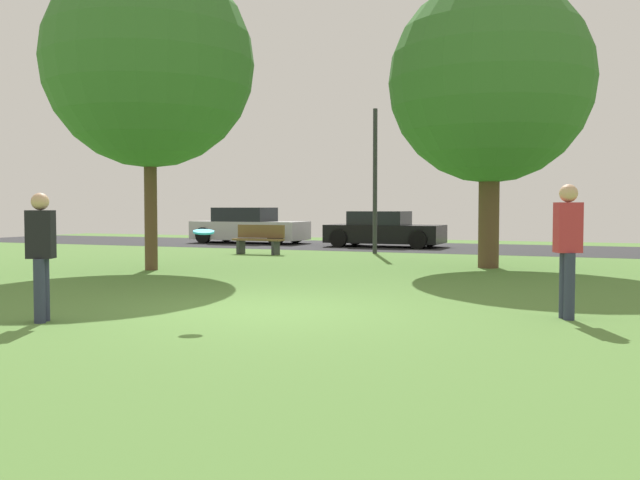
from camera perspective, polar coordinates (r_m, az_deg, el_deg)
The scene contains 11 objects.
ground_plane at distance 10.02m, azimuth -4.79°, elevation -5.71°, with size 44.00×44.00×0.00m, color #547F38.
road_strip at distance 25.26m, azimuth 12.08°, elevation -0.66°, with size 44.00×6.40×0.01m, color #28282B.
oak_tree_center at distance 17.04m, azimuth -13.63°, elevation 13.72°, with size 4.78×4.78×7.14m.
oak_tree_left at distance 17.57m, azimuth 13.58°, elevation 12.28°, with size 4.81×4.81×6.83m.
person_thrower at distance 9.71m, azimuth 19.36°, elevation -0.32°, with size 0.38×0.33×1.76m.
person_catcher at distance 9.59m, azimuth -21.60°, elevation -0.84°, with size 0.38×0.33×1.64m.
frisbee_disc at distance 9.10m, azimuth -9.38°, elevation 0.65°, with size 0.38×0.38×0.07m.
parked_car_silver at distance 28.43m, azimuth -5.78°, elevation 1.07°, with size 4.57×2.04×1.43m.
parked_car_black at distance 25.77m, azimuth 5.17°, elevation 0.78°, with size 4.18×2.02×1.30m.
park_bench at distance 21.76m, azimuth -4.94°, elevation 0.07°, with size 1.60×0.45×0.90m.
street_lamp_post at distance 22.10m, azimuth 4.46°, elevation 4.74°, with size 0.14×0.14×4.50m, color #2D2D33.
Camera 1 is at (4.54, -8.80, 1.47)m, focal length 39.65 mm.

